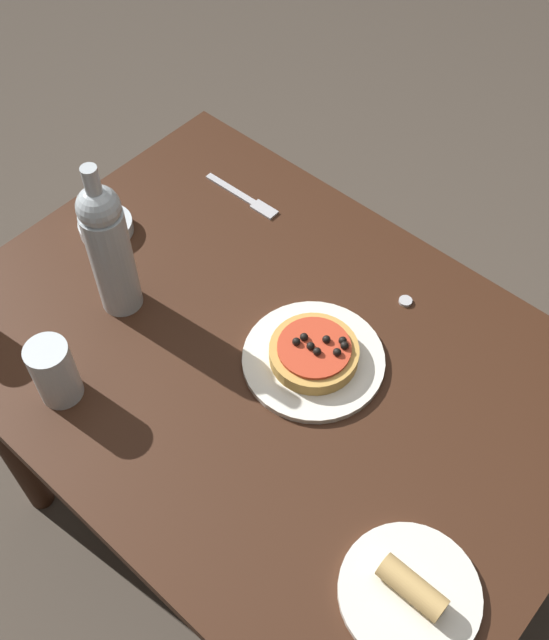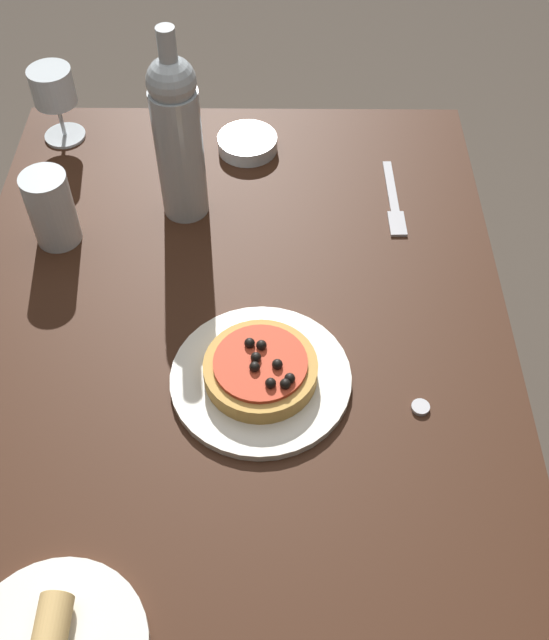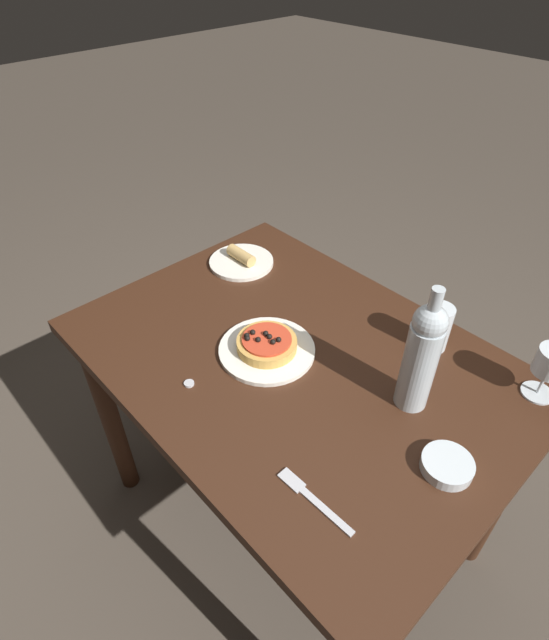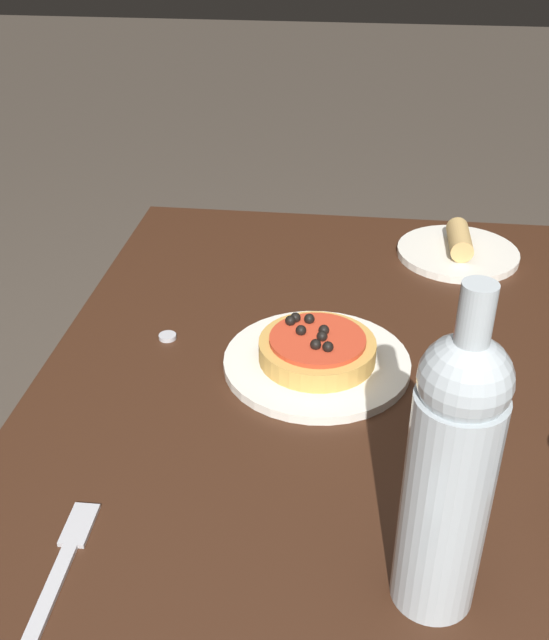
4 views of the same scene
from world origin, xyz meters
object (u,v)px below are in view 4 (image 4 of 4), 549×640
object	(u,v)px
pizza	(318,348)
wine_bottle	(452,473)
dinner_plate	(318,363)
bottle_cap	(169,337)
dining_table	(345,468)
fork	(64,566)
side_plate	(459,250)

from	to	relation	value
pizza	wine_bottle	bearing A→B (deg)	20.58
pizza	wine_bottle	xyz separation A→B (m)	(0.34, 0.13, 0.11)
dinner_plate	bottle_cap	world-z (taller)	dinner_plate
dining_table	dinner_plate	bearing A→B (deg)	-145.03
wine_bottle	bottle_cap	bearing A→B (deg)	-138.64
wine_bottle	pizza	bearing A→B (deg)	-159.42
wine_bottle	dinner_plate	bearing A→B (deg)	-159.45
wine_bottle	bottle_cap	xyz separation A→B (m)	(-0.38, -0.34, -0.14)
pizza	fork	xyz separation A→B (m)	(0.35, -0.21, -0.03)
dinner_plate	wine_bottle	distance (m)	0.39
dinner_plate	pizza	world-z (taller)	pizza
side_plate	bottle_cap	size ratio (longest dim) A/B	8.28
pizza	fork	size ratio (longest dim) A/B	0.84
dining_table	dinner_plate	world-z (taller)	dinner_plate
side_plate	pizza	bearing A→B (deg)	-31.08
dining_table	dinner_plate	xyz separation A→B (m)	(-0.06, -0.04, 0.12)
side_plate	bottle_cap	world-z (taller)	side_plate
dinner_plate	side_plate	distance (m)	0.40
pizza	side_plate	xyz separation A→B (m)	(-0.35, 0.21, -0.02)
pizza	fork	distance (m)	0.41
fork	bottle_cap	xyz separation A→B (m)	(-0.39, 0.00, 0.00)
side_plate	wine_bottle	bearing A→B (deg)	-6.76
dinner_plate	wine_bottle	xyz separation A→B (m)	(0.34, 0.13, 0.14)
dining_table	fork	size ratio (longest dim) A/B	6.14
dining_table	side_plate	bearing A→B (deg)	157.84
bottle_cap	wine_bottle	bearing A→B (deg)	41.36
dining_table	dinner_plate	size ratio (longest dim) A/B	4.57
dining_table	fork	bearing A→B (deg)	-40.87
wine_bottle	side_plate	bearing A→B (deg)	173.24
fork	side_plate	world-z (taller)	side_plate
dinner_plate	wine_bottle	bearing A→B (deg)	20.55
dining_table	fork	world-z (taller)	fork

